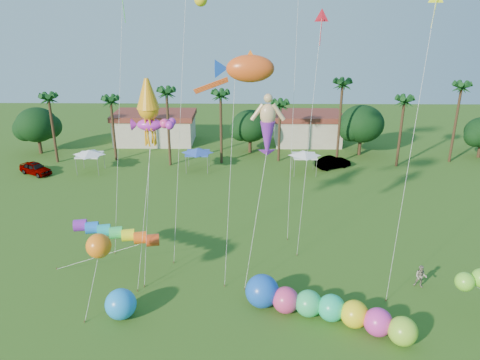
{
  "coord_description": "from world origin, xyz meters",
  "views": [
    {
      "loc": [
        0.45,
        -21.68,
        21.21
      ],
      "look_at": [
        0.0,
        10.0,
        9.0
      ],
      "focal_mm": 35.0,
      "sensor_mm": 36.0,
      "label": 1
    }
  ],
  "objects_px": {
    "car_a": "(35,168)",
    "caterpillar_inflatable": "(321,307)",
    "blue_ball": "(121,304)",
    "car_b": "(333,162)",
    "spectator_b": "(421,277)"
  },
  "relations": [
    {
      "from": "car_b",
      "to": "spectator_b",
      "type": "bearing_deg",
      "value": 158.59
    },
    {
      "from": "car_a",
      "to": "spectator_b",
      "type": "relative_size",
      "value": 2.49
    },
    {
      "from": "blue_ball",
      "to": "car_a",
      "type": "bearing_deg",
      "value": 122.44
    },
    {
      "from": "spectator_b",
      "to": "blue_ball",
      "type": "relative_size",
      "value": 0.85
    },
    {
      "from": "car_a",
      "to": "car_b",
      "type": "bearing_deg",
      "value": -56.07
    },
    {
      "from": "car_a",
      "to": "caterpillar_inflatable",
      "type": "height_order",
      "value": "caterpillar_inflatable"
    },
    {
      "from": "car_a",
      "to": "car_b",
      "type": "height_order",
      "value": "car_a"
    },
    {
      "from": "car_a",
      "to": "car_b",
      "type": "distance_m",
      "value": 39.25
    },
    {
      "from": "caterpillar_inflatable",
      "to": "car_b",
      "type": "bearing_deg",
      "value": 101.64
    },
    {
      "from": "car_b",
      "to": "blue_ball",
      "type": "bearing_deg",
      "value": 121.89
    },
    {
      "from": "blue_ball",
      "to": "car_b",
      "type": "bearing_deg",
      "value": 57.46
    },
    {
      "from": "car_a",
      "to": "caterpillar_inflatable",
      "type": "xyz_separation_m",
      "value": [
        32.72,
        -29.27,
        0.24
      ]
    },
    {
      "from": "car_a",
      "to": "car_b",
      "type": "xyz_separation_m",
      "value": [
        39.14,
        2.97,
        -0.01
      ]
    },
    {
      "from": "car_b",
      "to": "caterpillar_inflatable",
      "type": "bearing_deg",
      "value": 143.17
    },
    {
      "from": "spectator_b",
      "to": "blue_ball",
      "type": "distance_m",
      "value": 22.97
    }
  ]
}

